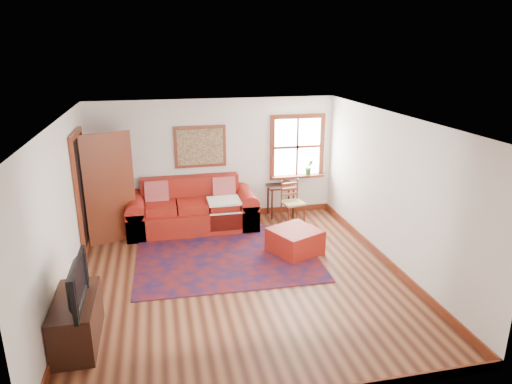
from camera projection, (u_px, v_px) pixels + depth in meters
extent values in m
plane|color=#3F1C11|center=(240.00, 278.00, 7.20)|extent=(5.50, 5.50, 0.00)
cube|color=silver|center=(215.00, 160.00, 9.37)|extent=(5.00, 0.04, 2.50)
cube|color=silver|center=(292.00, 297.00, 4.26)|extent=(5.00, 0.04, 2.50)
cube|color=silver|center=(62.00, 216.00, 6.30)|extent=(0.04, 5.50, 2.50)
cube|color=silver|center=(392.00, 192.00, 7.33)|extent=(0.04, 5.50, 2.50)
cube|color=white|center=(238.00, 119.00, 6.43)|extent=(5.00, 5.50, 0.04)
cube|color=maroon|center=(217.00, 214.00, 9.72)|extent=(5.00, 0.03, 0.12)
cube|color=maroon|center=(73.00, 292.00, 6.67)|extent=(0.03, 5.50, 0.12)
cube|color=maroon|center=(385.00, 259.00, 7.69)|extent=(0.03, 5.50, 0.12)
cube|color=white|center=(297.00, 147.00, 9.66)|extent=(1.00, 0.02, 1.20)
cube|color=maroon|center=(298.00, 116.00, 9.44)|extent=(1.18, 0.06, 0.09)
cube|color=maroon|center=(296.00, 176.00, 9.84)|extent=(1.18, 0.06, 0.09)
cube|color=maroon|center=(272.00, 148.00, 9.53)|extent=(0.09, 0.06, 1.20)
cube|color=maroon|center=(322.00, 146.00, 9.75)|extent=(0.09, 0.06, 1.20)
cube|color=maroon|center=(297.00, 147.00, 9.64)|extent=(1.00, 0.04, 0.05)
cube|color=maroon|center=(297.00, 176.00, 9.77)|extent=(1.15, 0.20, 0.04)
imported|color=#246724|center=(309.00, 167.00, 9.74)|extent=(0.18, 0.15, 0.33)
cube|color=black|center=(81.00, 196.00, 7.86)|extent=(0.02, 0.90, 2.05)
cube|color=maroon|center=(78.00, 205.00, 7.41)|extent=(0.06, 0.09, 2.05)
cube|color=maroon|center=(86.00, 187.00, 8.33)|extent=(0.06, 0.09, 2.05)
cube|color=maroon|center=(75.00, 134.00, 7.54)|extent=(0.06, 1.08, 0.09)
cube|color=maroon|center=(110.00, 189.00, 8.23)|extent=(0.86, 0.35, 2.05)
cube|color=silver|center=(109.00, 184.00, 8.20)|extent=(0.56, 0.22, 1.33)
cube|color=maroon|center=(200.00, 147.00, 9.20)|extent=(1.05, 0.04, 0.85)
cube|color=tan|center=(200.00, 147.00, 9.17)|extent=(0.92, 0.03, 0.72)
cube|color=#5E120D|center=(227.00, 256.00, 7.91)|extent=(3.13, 2.53, 0.02)
cube|color=maroon|center=(193.00, 218.00, 9.06)|extent=(2.52, 1.04, 0.44)
cube|color=maroon|center=(190.00, 189.00, 9.26)|extent=(1.96, 0.28, 0.55)
cube|color=maroon|center=(137.00, 220.00, 8.83)|extent=(0.35, 1.04, 0.55)
cube|color=maroon|center=(246.00, 212.00, 9.27)|extent=(0.35, 1.04, 0.55)
cube|color=orange|center=(157.00, 192.00, 8.95)|extent=(0.46, 0.22, 0.48)
cube|color=orange|center=(224.00, 188.00, 9.22)|extent=(0.46, 0.22, 0.48)
cube|color=silver|center=(224.00, 201.00, 8.89)|extent=(0.64, 0.57, 0.04)
cube|color=maroon|center=(295.00, 241.00, 8.01)|extent=(1.01, 1.01, 0.44)
cube|color=black|center=(281.00, 186.00, 9.62)|extent=(0.57, 0.42, 0.04)
cylinder|color=black|center=(272.00, 205.00, 9.52)|extent=(0.04, 0.04, 0.64)
cylinder|color=black|center=(293.00, 203.00, 9.62)|extent=(0.04, 0.04, 0.64)
cylinder|color=black|center=(268.00, 200.00, 9.84)|extent=(0.04, 0.04, 0.64)
cylinder|color=black|center=(289.00, 198.00, 9.94)|extent=(0.04, 0.04, 0.64)
cube|color=tan|center=(293.00, 203.00, 9.26)|extent=(0.48, 0.46, 0.04)
cylinder|color=maroon|center=(289.00, 218.00, 9.12)|extent=(0.04, 0.04, 0.43)
cylinder|color=maroon|center=(304.00, 215.00, 9.25)|extent=(0.04, 0.04, 0.43)
cylinder|color=maroon|center=(282.00, 201.00, 9.34)|extent=(0.04, 0.04, 0.89)
cylinder|color=maroon|center=(297.00, 199.00, 9.47)|extent=(0.04, 0.04, 0.89)
cube|color=maroon|center=(290.00, 189.00, 9.33)|extent=(0.36, 0.09, 0.27)
cube|color=black|center=(77.00, 321.00, 5.54)|extent=(0.49, 1.09, 0.60)
imported|color=black|center=(71.00, 284.00, 5.25)|extent=(0.12, 0.95, 0.55)
cylinder|color=silver|center=(82.00, 276.00, 5.81)|extent=(0.12, 0.12, 0.18)
cylinder|color=#FFA53F|center=(82.00, 278.00, 5.82)|extent=(0.07, 0.07, 0.12)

